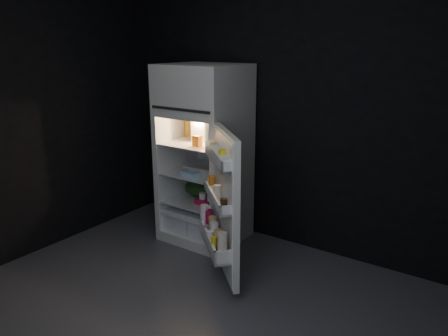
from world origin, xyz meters
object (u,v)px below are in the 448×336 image
Objects in this scene: fridge_door at (222,206)px; egg_carton at (203,171)px; refrigerator at (206,148)px; yogurt_tray at (207,202)px; milk_jug at (201,130)px.

egg_carton is at bearing 139.46° from fridge_door.
yogurt_tray is at bearing -49.09° from refrigerator.
fridge_door reaches higher than yogurt_tray.
milk_jug is (-0.69, 0.60, 0.47)m from fridge_door.
egg_carton is at bearing -59.44° from milk_jug.
refrigerator is at bearing 28.58° from milk_jug.
egg_carton is (0.11, -0.11, -0.38)m from milk_jug.
egg_carton is 1.14× the size of yogurt_tray.
fridge_door is 1.02m from milk_jug.
milk_jug is 0.42m from egg_carton.
refrigerator is 0.20m from milk_jug.
yogurt_tray is (0.13, -0.15, -0.50)m from refrigerator.
milk_jug is 0.72m from yogurt_tray.
egg_carton is 0.31m from yogurt_tray.
refrigerator is 1.46× the size of fridge_door.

